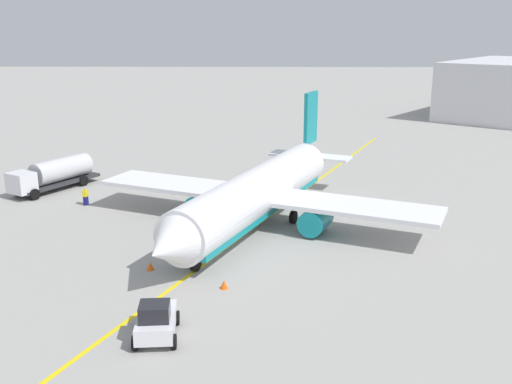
{
  "coord_description": "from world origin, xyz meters",
  "views": [
    {
      "loc": [
        46.7,
        0.73,
        16.28
      ],
      "look_at": [
        0.0,
        0.0,
        3.0
      ],
      "focal_mm": 41.03,
      "sensor_mm": 36.0,
      "label": 1
    }
  ],
  "objects_px": {
    "pushback_tug": "(156,321)",
    "refueling_worker": "(86,197)",
    "fuel_tanker": "(54,174)",
    "airplane": "(258,193)",
    "safety_cone_nose": "(224,284)",
    "safety_cone_wingtip": "(150,266)"
  },
  "relations": [
    {
      "from": "safety_cone_wingtip",
      "to": "airplane",
      "type": "bearing_deg",
      "value": 142.95
    },
    {
      "from": "safety_cone_wingtip",
      "to": "fuel_tanker",
      "type": "bearing_deg",
      "value": -145.96
    },
    {
      "from": "refueling_worker",
      "to": "safety_cone_nose",
      "type": "distance_m",
      "value": 23.05
    },
    {
      "from": "airplane",
      "to": "refueling_worker",
      "type": "xyz_separation_m",
      "value": [
        -5.39,
        -16.34,
        -1.95
      ]
    },
    {
      "from": "safety_cone_nose",
      "to": "airplane",
      "type": "bearing_deg",
      "value": 170.85
    },
    {
      "from": "airplane",
      "to": "refueling_worker",
      "type": "height_order",
      "value": "airplane"
    },
    {
      "from": "airplane",
      "to": "safety_cone_nose",
      "type": "distance_m",
      "value": 13.07
    },
    {
      "from": "airplane",
      "to": "fuel_tanker",
      "type": "bearing_deg",
      "value": -116.63
    },
    {
      "from": "fuel_tanker",
      "to": "refueling_worker",
      "type": "distance_m",
      "value": 7.1
    },
    {
      "from": "fuel_tanker",
      "to": "safety_cone_nose",
      "type": "xyz_separation_m",
      "value": [
        23.26,
        19.07,
        -1.43
      ]
    },
    {
      "from": "fuel_tanker",
      "to": "pushback_tug",
      "type": "bearing_deg",
      "value": 28.25
    },
    {
      "from": "pushback_tug",
      "to": "safety_cone_wingtip",
      "type": "xyz_separation_m",
      "value": [
        -9.1,
        -2.08,
        -0.71
      ]
    },
    {
      "from": "pushback_tug",
      "to": "refueling_worker",
      "type": "xyz_separation_m",
      "value": [
        -24.25,
        -11.05,
        -0.19
      ]
    },
    {
      "from": "fuel_tanker",
      "to": "safety_cone_wingtip",
      "type": "distance_m",
      "value": 24.59
    },
    {
      "from": "safety_cone_nose",
      "to": "pushback_tug",
      "type": "bearing_deg",
      "value": -27.72
    },
    {
      "from": "pushback_tug",
      "to": "safety_cone_nose",
      "type": "xyz_separation_m",
      "value": [
        -6.18,
        3.25,
        -0.72
      ]
    },
    {
      "from": "airplane",
      "to": "safety_cone_nose",
      "type": "relative_size",
      "value": 52.97
    },
    {
      "from": "pushback_tug",
      "to": "safety_cone_wingtip",
      "type": "relative_size",
      "value": 6.32
    },
    {
      "from": "pushback_tug",
      "to": "fuel_tanker",
      "type": "bearing_deg",
      "value": -151.75
    },
    {
      "from": "airplane",
      "to": "safety_cone_wingtip",
      "type": "xyz_separation_m",
      "value": [
        9.76,
        -7.37,
        -2.48
      ]
    },
    {
      "from": "airplane",
      "to": "safety_cone_nose",
      "type": "xyz_separation_m",
      "value": [
        12.67,
        -2.04,
        -2.48
      ]
    },
    {
      "from": "refueling_worker",
      "to": "safety_cone_nose",
      "type": "xyz_separation_m",
      "value": [
        18.06,
        14.3,
        -0.53
      ]
    }
  ]
}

